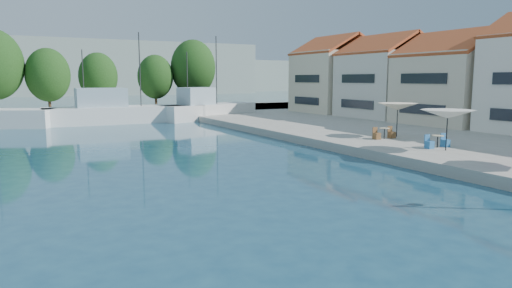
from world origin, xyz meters
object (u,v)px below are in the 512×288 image
trawler_03 (122,113)px  umbrella_cream (398,107)px  trawler_04 (207,110)px  umbrella_white (448,114)px

trawler_03 → umbrella_cream: (13.98, -26.64, 1.71)m
trawler_04 → umbrella_white: trawler_04 is taller
trawler_03 → umbrella_cream: trawler_03 is taller
trawler_04 → umbrella_white: 32.65m
trawler_03 → umbrella_white: (11.70, -32.79, 1.67)m
umbrella_cream → trawler_04: bearing=98.8°
trawler_04 → trawler_03: bearing=159.5°
umbrella_white → umbrella_cream: 6.57m
trawler_03 → umbrella_cream: 30.13m
trawler_03 → umbrella_white: bearing=-68.5°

